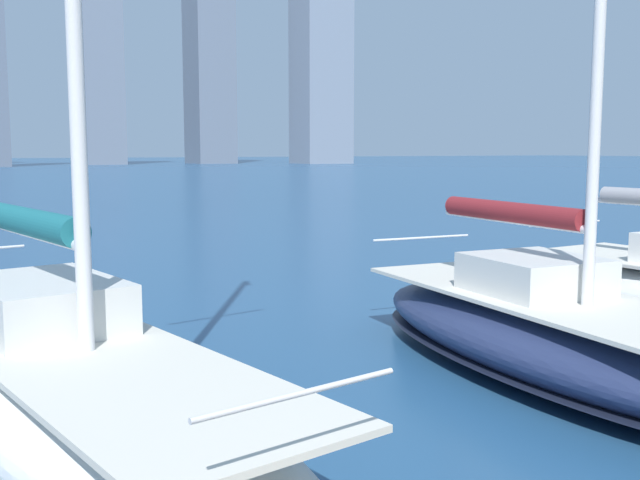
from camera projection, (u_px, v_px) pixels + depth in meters
name	position (u px, v px, depth m)	size (l,w,h in m)	color
city_skyline	(2.00, 55.00, 147.25)	(170.92, 23.79, 52.74)	gray
sailboat_maroon	(553.00, 330.00, 10.94)	(3.35, 8.31, 11.67)	navy
sailboat_teal	(63.00, 386.00, 8.15)	(3.99, 9.62, 11.27)	white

